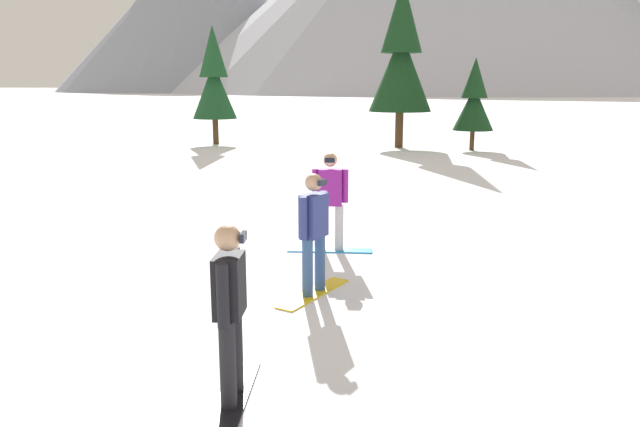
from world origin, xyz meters
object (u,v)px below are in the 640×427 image
snowboarder_midground (314,232)px  snowboarder_background (330,200)px  pine_tree_young (214,80)px  pine_tree_twin (474,100)px  pine_tree_broad (401,57)px  snowboarder_foreground (230,310)px

snowboarder_midground → snowboarder_background: 2.28m
snowboarder_background → pine_tree_young: size_ratio=0.31×
snowboarder_background → pine_tree_twin: bearing=82.5°
pine_tree_twin → pine_tree_broad: bearing=172.3°
snowboarder_midground → pine_tree_twin: size_ratio=0.43×
pine_tree_twin → snowboarder_midground: bearing=-95.8°
snowboarder_midground → pine_tree_broad: bearing=93.5°
snowboarder_midground → pine_tree_young: pine_tree_young is taller
pine_tree_twin → snowboarder_background: bearing=-97.5°
snowboarder_midground → pine_tree_twin: 20.19m
snowboarder_foreground → pine_tree_twin: 23.18m
snowboarder_foreground → snowboarder_midground: 3.01m
snowboarder_background → pine_tree_broad: (-0.96, 18.24, 3.17)m
pine_tree_young → pine_tree_broad: bearing=3.7°
snowboarder_midground → snowboarder_background: bearing=97.4°
pine_tree_twin → pine_tree_young: (-12.19, -0.14, 0.87)m
snowboarder_foreground → snowboarder_midground: (0.00, 3.01, 0.02)m
snowboarder_midground → snowboarder_foreground: bearing=-90.0°
pine_tree_twin → snowboarder_foreground: bearing=-95.1°
pine_tree_broad → pine_tree_twin: 3.83m
snowboarder_foreground → snowboarder_midground: snowboarder_midground is taller
snowboarder_foreground → pine_tree_twin: pine_tree_twin is taller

